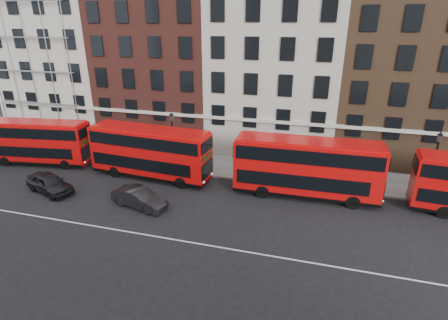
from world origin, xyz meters
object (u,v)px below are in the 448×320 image
(bus_b, at_px, (150,151))
(car_front, at_px, (139,198))
(car_rear, at_px, (50,183))
(bus_c, at_px, (306,167))
(bus_a, at_px, (36,141))

(bus_b, relative_size, car_front, 2.52)
(bus_b, relative_size, car_rear, 2.40)
(bus_c, relative_size, car_front, 2.57)
(bus_c, xyz_separation_m, car_front, (-11.89, -5.15, -1.81))
(bus_b, distance_m, bus_c, 13.47)
(bus_a, height_order, car_rear, bus_a)
(bus_b, xyz_separation_m, car_front, (1.58, -5.15, -1.73))
(bus_a, bearing_deg, car_front, -28.63)
(bus_b, height_order, bus_c, bus_c)
(car_front, bearing_deg, bus_a, 82.64)
(car_rear, height_order, car_front, car_rear)
(bus_c, bearing_deg, car_front, -157.45)
(car_rear, bearing_deg, bus_b, -35.46)
(bus_a, relative_size, car_front, 2.38)
(car_rear, bearing_deg, car_front, -73.38)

